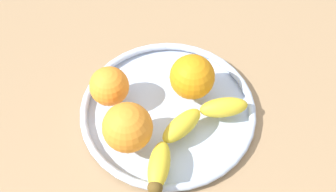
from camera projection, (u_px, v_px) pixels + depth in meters
ground_plane at (168, 119)px, 70.47cm from camera, size 148.30×148.30×4.00cm
fruit_bowl at (168, 110)px, 68.10cm from camera, size 28.54×28.54×1.80cm
banana at (188, 134)px, 62.66cm from camera, size 22.35×7.74×3.12cm
orange_back_right at (192, 77)px, 66.32cm from camera, size 7.28×7.28×7.28cm
orange_front_left at (109, 86)px, 65.84cm from camera, size 6.33×6.33×6.33cm
orange_back_left at (126, 126)px, 60.90cm from camera, size 7.49×7.49×7.49cm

